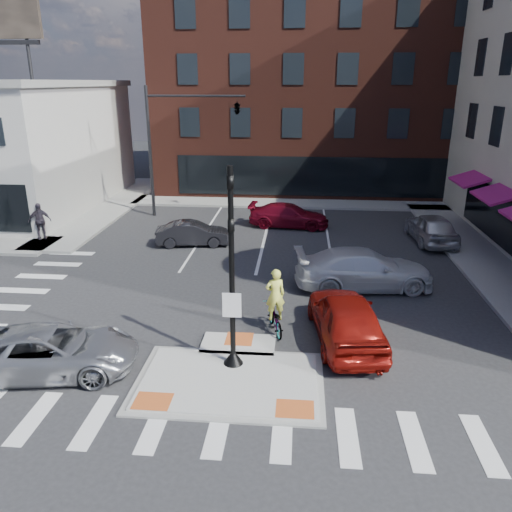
# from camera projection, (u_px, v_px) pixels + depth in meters

# --- Properties ---
(ground) EXTENTS (120.00, 120.00, 0.00)m
(ground) POSITION_uv_depth(u_px,v_px,m) (232.00, 373.00, 14.82)
(ground) COLOR #28282B
(ground) RESTS_ON ground
(refuge_island) EXTENTS (5.40, 4.65, 0.13)m
(refuge_island) POSITION_uv_depth(u_px,v_px,m) (230.00, 377.00, 14.56)
(refuge_island) COLOR gray
(refuge_island) RESTS_ON ground
(sidewalk_e) EXTENTS (3.00, 24.00, 0.15)m
(sidewalk_e) POSITION_uv_depth(u_px,v_px,m) (489.00, 266.00, 23.29)
(sidewalk_e) COLOR gray
(sidewalk_e) RESTS_ON ground
(sidewalk_n) EXTENTS (26.00, 3.00, 0.15)m
(sidewalk_n) POSITION_uv_depth(u_px,v_px,m) (316.00, 203.00, 35.22)
(sidewalk_n) COLOR gray
(sidewalk_n) RESTS_ON ground
(building_n) EXTENTS (24.40, 18.40, 15.50)m
(building_n) POSITION_uv_depth(u_px,v_px,m) (316.00, 87.00, 42.06)
(building_n) COLOR #4D2118
(building_n) RESTS_ON ground
(building_far_left) EXTENTS (10.00, 12.00, 10.00)m
(building_far_left) POSITION_uv_depth(u_px,v_px,m) (255.00, 109.00, 62.38)
(building_far_left) COLOR slate
(building_far_left) RESTS_ON ground
(building_far_right) EXTENTS (12.00, 12.00, 12.00)m
(building_far_right) POSITION_uv_depth(u_px,v_px,m) (359.00, 100.00, 62.85)
(building_far_right) COLOR brown
(building_far_right) RESTS_ON ground
(signal_pole) EXTENTS (0.60, 0.60, 5.98)m
(signal_pole) POSITION_uv_depth(u_px,v_px,m) (232.00, 296.00, 14.41)
(signal_pole) COLOR black
(signal_pole) RESTS_ON refuge_island
(mast_arm_signal) EXTENTS (6.10, 2.24, 8.00)m
(mast_arm_signal) POSITION_uv_depth(u_px,v_px,m) (213.00, 117.00, 29.98)
(mast_arm_signal) COLOR black
(mast_arm_signal) RESTS_ON ground
(silver_suv) EXTENTS (5.40, 3.16, 1.41)m
(silver_suv) POSITION_uv_depth(u_px,v_px,m) (50.00, 351.00, 14.69)
(silver_suv) COLOR #A3A5AA
(silver_suv) RESTS_ON ground
(red_sedan) EXTENTS (2.61, 5.20, 1.70)m
(red_sedan) POSITION_uv_depth(u_px,v_px,m) (346.00, 318.00, 16.42)
(red_sedan) COLOR maroon
(red_sedan) RESTS_ON ground
(white_pickup) EXTENTS (5.96, 3.06, 1.66)m
(white_pickup) POSITION_uv_depth(u_px,v_px,m) (364.00, 269.00, 20.74)
(white_pickup) COLOR silver
(white_pickup) RESTS_ON ground
(bg_car_dark) EXTENTS (4.01, 1.91, 1.27)m
(bg_car_dark) POSITION_uv_depth(u_px,v_px,m) (193.00, 234.00, 26.28)
(bg_car_dark) COLOR black
(bg_car_dark) RESTS_ON ground
(bg_car_silver) EXTENTS (2.22, 4.81, 1.59)m
(bg_car_silver) POSITION_uv_depth(u_px,v_px,m) (431.00, 228.00, 26.70)
(bg_car_silver) COLOR silver
(bg_car_silver) RESTS_ON ground
(bg_car_red) EXTENTS (4.89, 2.39, 1.37)m
(bg_car_red) POSITION_uv_depth(u_px,v_px,m) (289.00, 216.00, 29.62)
(bg_car_red) COLOR maroon
(bg_car_red) RESTS_ON ground
(cyclist) EXTENTS (1.11, 1.94, 2.29)m
(cyclist) POSITION_uv_depth(u_px,v_px,m) (275.00, 311.00, 17.10)
(cyclist) COLOR #3F3F44
(cyclist) RESTS_ON ground
(pedestrian_b) EXTENTS (1.24, 0.99, 1.97)m
(pedestrian_b) POSITION_uv_depth(u_px,v_px,m) (40.00, 221.00, 26.73)
(pedestrian_b) COLOR #39323D
(pedestrian_b) RESTS_ON sidewalk_nw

